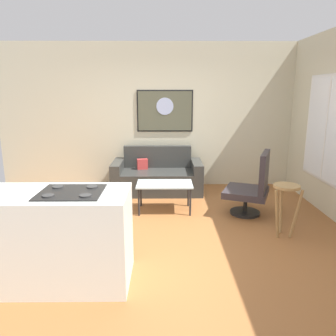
{
  "coord_description": "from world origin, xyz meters",
  "views": [
    {
      "loc": [
        0.1,
        -4.08,
        1.87
      ],
      "look_at": [
        0.14,
        0.9,
        0.7
      ],
      "focal_mm": 34.76,
      "sensor_mm": 36.0,
      "label": 1
    }
  ],
  "objects_px": {
    "couch": "(157,177)",
    "armchair": "(253,187)",
    "bar_stool": "(286,197)",
    "wall_painting": "(165,111)",
    "coffee_table": "(165,186)"
  },
  "relations": [
    {
      "from": "armchair",
      "to": "bar_stool",
      "type": "height_order",
      "value": "armchair"
    },
    {
      "from": "coffee_table",
      "to": "armchair",
      "type": "height_order",
      "value": "armchair"
    },
    {
      "from": "couch",
      "to": "coffee_table",
      "type": "bearing_deg",
      "value": -82.4
    },
    {
      "from": "couch",
      "to": "bar_stool",
      "type": "relative_size",
      "value": 2.38
    },
    {
      "from": "couch",
      "to": "armchair",
      "type": "height_order",
      "value": "armchair"
    },
    {
      "from": "coffee_table",
      "to": "wall_painting",
      "type": "xyz_separation_m",
      "value": [
        0.01,
        1.51,
        1.09
      ]
    },
    {
      "from": "couch",
      "to": "bar_stool",
      "type": "bearing_deg",
      "value": -49.65
    },
    {
      "from": "coffee_table",
      "to": "wall_painting",
      "type": "bearing_deg",
      "value": 89.74
    },
    {
      "from": "bar_stool",
      "to": "wall_painting",
      "type": "bearing_deg",
      "value": 122.39
    },
    {
      "from": "couch",
      "to": "coffee_table",
      "type": "xyz_separation_m",
      "value": [
        0.14,
        -1.06,
        0.13
      ]
    },
    {
      "from": "armchair",
      "to": "couch",
      "type": "bearing_deg",
      "value": 140.17
    },
    {
      "from": "armchair",
      "to": "bar_stool",
      "type": "bearing_deg",
      "value": -73.96
    },
    {
      "from": "coffee_table",
      "to": "wall_painting",
      "type": "height_order",
      "value": "wall_painting"
    },
    {
      "from": "couch",
      "to": "coffee_table",
      "type": "relative_size",
      "value": 1.91
    },
    {
      "from": "armchair",
      "to": "wall_painting",
      "type": "xyz_separation_m",
      "value": [
        -1.34,
        1.69,
        1.06
      ]
    }
  ]
}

